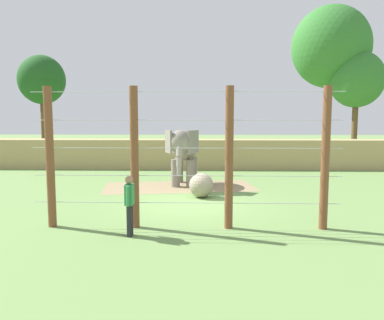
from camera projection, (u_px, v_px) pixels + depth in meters
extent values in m
plane|color=#6B8E4C|center=(190.00, 204.00, 14.42)|extent=(120.00, 120.00, 0.00)
cube|color=#937F5B|center=(179.00, 187.00, 17.99)|extent=(7.39, 4.18, 0.01)
cube|color=tan|center=(196.00, 154.00, 24.63)|extent=(36.00, 1.80, 1.86)
cylinder|color=gray|center=(190.00, 173.00, 17.84)|extent=(0.41, 0.41, 1.29)
cylinder|color=gray|center=(175.00, 173.00, 17.90)|extent=(0.41, 0.41, 1.29)
cylinder|color=gray|center=(193.00, 170.00, 19.15)|extent=(0.41, 0.41, 1.29)
cylinder|color=gray|center=(179.00, 169.00, 19.21)|extent=(0.41, 0.41, 1.29)
ellipsoid|color=gray|center=(184.00, 145.00, 18.39)|extent=(1.45, 2.48, 1.48)
ellipsoid|color=gray|center=(181.00, 142.00, 16.87)|extent=(1.07, 0.98, 1.07)
cube|color=gray|center=(193.00, 142.00, 16.91)|extent=(0.48, 0.77, 1.02)
cube|color=gray|center=(169.00, 142.00, 17.01)|extent=(0.39, 0.81, 1.02)
cylinder|color=gray|center=(179.00, 151.00, 16.52)|extent=(0.32, 0.47, 0.58)
cylinder|color=gray|center=(179.00, 161.00, 16.45)|extent=(0.26, 0.34, 0.54)
cylinder|color=gray|center=(179.00, 170.00, 16.42)|extent=(0.20, 0.20, 0.51)
cylinder|color=gray|center=(187.00, 145.00, 19.72)|extent=(0.11, 0.29, 0.74)
sphere|color=gray|center=(201.00, 185.00, 15.51)|extent=(1.00, 1.00, 1.00)
cylinder|color=brown|center=(50.00, 158.00, 11.16)|extent=(0.24, 0.24, 4.14)
cylinder|color=brown|center=(135.00, 158.00, 11.09)|extent=(0.24, 0.24, 4.14)
cylinder|color=brown|center=(229.00, 158.00, 11.00)|extent=(0.24, 0.24, 4.14)
cylinder|color=brown|center=(325.00, 159.00, 10.92)|extent=(0.24, 0.24, 4.14)
cylinder|color=#B7B7BC|center=(186.00, 203.00, 11.19)|extent=(9.01, 0.02, 0.02)
cylinder|color=#B7B7BC|center=(186.00, 176.00, 11.10)|extent=(9.01, 0.02, 0.02)
cylinder|color=#B7B7BC|center=(186.00, 148.00, 11.01)|extent=(9.01, 0.02, 0.02)
cylinder|color=#B7B7BC|center=(186.00, 120.00, 10.92)|extent=(9.01, 0.02, 0.02)
cylinder|color=#B7B7BC|center=(186.00, 92.00, 10.83)|extent=(9.01, 0.02, 0.02)
cylinder|color=#232328|center=(129.00, 221.00, 10.35)|extent=(0.15, 0.15, 0.88)
cylinder|color=#232328|center=(130.00, 219.00, 10.50)|extent=(0.15, 0.15, 0.88)
cube|color=#338C4C|center=(129.00, 194.00, 10.35)|extent=(0.22, 0.36, 0.56)
sphere|color=#A87A5B|center=(129.00, 180.00, 10.30)|extent=(0.22, 0.22, 0.22)
cylinder|color=#338C4C|center=(128.00, 196.00, 10.11)|extent=(0.09, 0.09, 0.54)
cylinder|color=#338C4C|center=(131.00, 193.00, 10.58)|extent=(0.09, 0.09, 0.54)
cube|color=black|center=(128.00, 200.00, 10.63)|extent=(0.02, 0.07, 0.14)
cylinder|color=brown|center=(354.00, 131.00, 29.40)|extent=(0.44, 0.44, 4.44)
ellipsoid|color=#33752D|center=(357.00, 79.00, 28.97)|extent=(4.09, 4.09, 4.29)
cylinder|color=brown|center=(328.00, 119.00, 30.84)|extent=(0.44, 0.44, 6.24)
ellipsoid|color=#33752D|center=(331.00, 47.00, 30.21)|extent=(6.14, 6.14, 6.45)
cylinder|color=brown|center=(44.00, 128.00, 32.81)|extent=(0.44, 0.44, 4.81)
ellipsoid|color=#1E511E|center=(42.00, 80.00, 32.37)|extent=(3.93, 3.93, 4.13)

